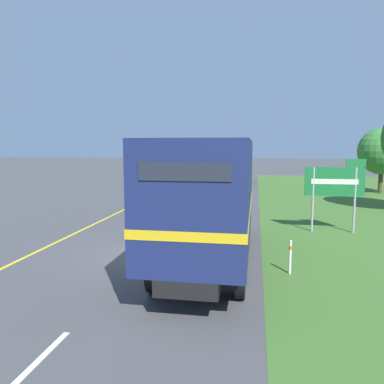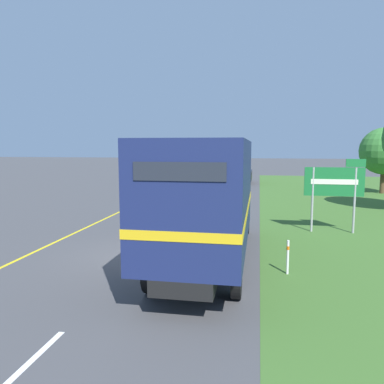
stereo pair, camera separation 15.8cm
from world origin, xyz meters
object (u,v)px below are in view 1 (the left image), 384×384
object	(u,v)px
horse_trailer_truck	(210,196)
delineator_post	(290,256)
lead_car_black_ahead	(241,173)
roadside_tree_mid	(382,151)
lead_car_white	(179,182)
highway_sign	(336,184)

from	to	relation	value
horse_trailer_truck	delineator_post	world-z (taller)	horse_trailer_truck
lead_car_black_ahead	roadside_tree_mid	size ratio (longest dim) A/B	0.85
lead_car_white	delineator_post	size ratio (longest dim) A/B	4.73
lead_car_white	delineator_post	bearing A→B (deg)	-67.63
horse_trailer_truck	highway_sign	size ratio (longest dim) A/B	2.96
highway_sign	roadside_tree_mid	distance (m)	15.34
horse_trailer_truck	roadside_tree_mid	size ratio (longest dim) A/B	1.81
lead_car_black_ahead	roadside_tree_mid	bearing A→B (deg)	-29.91
horse_trailer_truck	highway_sign	distance (m)	6.60
horse_trailer_truck	lead_car_black_ahead	world-z (taller)	horse_trailer_truck
highway_sign	roadside_tree_mid	xyz separation A→B (m)	(6.03, 14.05, 1.16)
horse_trailer_truck	delineator_post	bearing A→B (deg)	-17.02
horse_trailer_truck	lead_car_black_ahead	xyz separation A→B (m)	(-0.08, 24.98, -1.07)
highway_sign	lead_car_white	bearing A→B (deg)	130.93
delineator_post	lead_car_white	bearing A→B (deg)	112.37
roadside_tree_mid	horse_trailer_truck	bearing A→B (deg)	-119.23
delineator_post	roadside_tree_mid	bearing A→B (deg)	67.15
lead_car_black_ahead	lead_car_white	bearing A→B (deg)	-110.83
lead_car_white	horse_trailer_truck	bearing A→B (deg)	-74.69
horse_trailer_truck	lead_car_white	world-z (taller)	horse_trailer_truck
lead_car_white	roadside_tree_mid	bearing A→B (deg)	16.12
horse_trailer_truck	highway_sign	xyz separation A→B (m)	(4.52, 4.81, -0.05)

